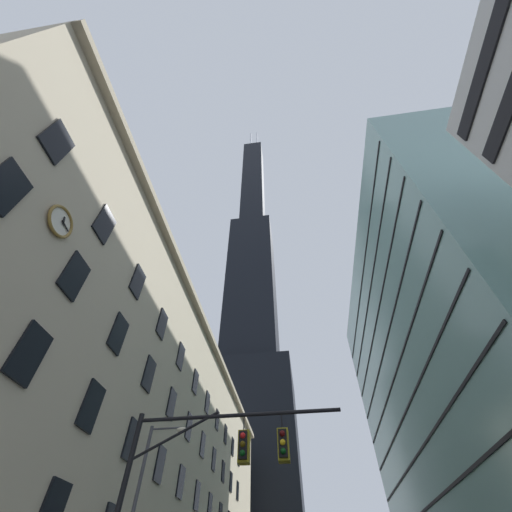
# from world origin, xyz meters

# --- Properties ---
(station_building) EXTENTS (14.38, 66.51, 24.12)m
(station_building) POSITION_xyz_m (-17.85, 27.25, 12.04)
(station_building) COLOR #BCAF93
(station_building) RESTS_ON ground
(dark_skyscraper) EXTENTS (23.86, 23.86, 225.69)m
(dark_skyscraper) POSITION_xyz_m (-14.27, 80.00, 65.96)
(dark_skyscraper) COLOR black
(dark_skyscraper) RESTS_ON ground
(glass_office_midrise) EXTENTS (15.77, 47.50, 41.62)m
(glass_office_midrise) POSITION_xyz_m (18.83, 32.47, 20.81)
(glass_office_midrise) COLOR gray
(glass_office_midrise) RESTS_ON ground
(traffic_signal_mast) EXTENTS (7.95, 0.63, 6.53)m
(traffic_signal_mast) POSITION_xyz_m (-3.81, 5.65, 4.76)
(traffic_signal_mast) COLOR black
(traffic_signal_mast) RESTS_ON sidewalk_left
(street_lamppost) EXTENTS (2.08, 0.32, 7.95)m
(street_lamppost) POSITION_xyz_m (-8.51, 10.77, 4.83)
(street_lamppost) COLOR #47474C
(street_lamppost) RESTS_ON sidewalk_left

